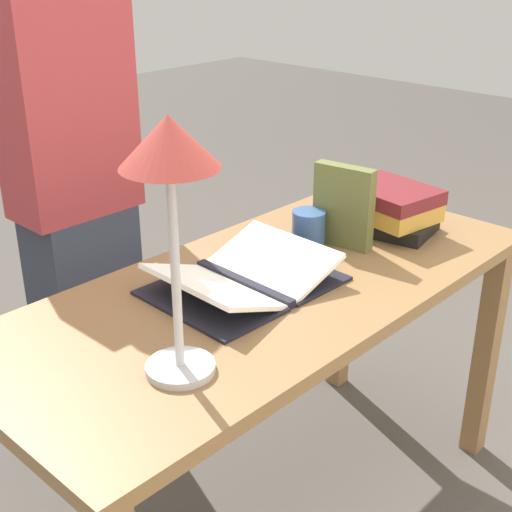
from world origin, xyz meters
TOP-DOWN VIEW (x-y plane):
  - reading_desk at (0.00, 0.00)m, footprint 1.48×0.66m
  - open_book at (0.06, -0.03)m, footprint 0.44×0.34m
  - book_stack_tall at (-0.49, 0.02)m, footprint 0.23×0.28m
  - book_standing_upright at (-0.31, -0.01)m, footprint 0.06×0.17m
  - reading_lamp at (0.41, 0.14)m, footprint 0.18×0.18m
  - coffee_mug at (-0.24, -0.08)m, footprint 0.09×0.12m
  - pencil at (0.14, -0.22)m, footprint 0.05×0.14m
  - person_reader at (0.08, -0.71)m, footprint 0.36×0.23m

SIDE VIEW (x-z plane):
  - reading_desk at x=0.00m, z-range 0.27..1.04m
  - pencil at x=0.14m, z-range 0.76..0.77m
  - open_book at x=0.06m, z-range 0.75..0.82m
  - coffee_mug at x=-0.24m, z-range 0.76..0.86m
  - person_reader at x=0.08m, z-range 0.00..1.65m
  - book_stack_tall at x=-0.49m, z-range 0.76..0.90m
  - book_standing_upright at x=-0.31m, z-range 0.76..0.99m
  - reading_lamp at x=0.41m, z-range 0.92..1.43m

